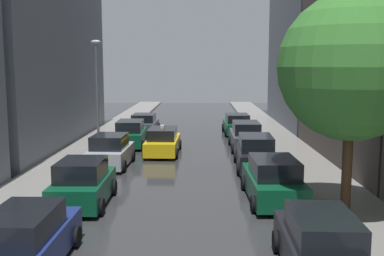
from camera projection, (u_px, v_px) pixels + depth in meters
The scene contains 17 objects.
ground_plane at pixel (188, 146), 30.98m from camera, with size 28.00×72.00×0.04m, color #333336.
sidewalk_left at pixel (93, 145), 31.10m from camera, with size 3.00×72.00×0.15m, color gray.
sidewalk_right at pixel (285, 145), 30.83m from camera, with size 3.00×72.00×0.15m, color gray.
building_left_mid at pixel (29, 56), 31.49m from camera, with size 6.00×19.77×12.08m, color slate.
parked_car_left_nearest at pixel (26, 242), 12.11m from camera, with size 2.01×4.64×1.70m.
parked_car_left_second at pixel (83, 184), 17.83m from camera, with size 2.16×4.11×1.81m.
parked_car_left_third at pixel (110, 152), 24.55m from camera, with size 2.21×4.06×1.77m.
parked_car_left_fourth at pixel (131, 134), 30.83m from camera, with size 2.18×4.58×1.76m.
parked_car_left_fifth at pixel (144, 124), 36.86m from camera, with size 2.21×4.26×1.56m.
parked_car_right_nearest at pixel (320, 247), 11.73m from camera, with size 2.06×4.56×1.73m.
parked_car_right_second at pixel (273, 181), 18.36m from camera, with size 2.27×4.76×1.78m.
parked_car_right_third at pixel (255, 153), 24.00m from camera, with size 2.19×4.78×1.81m.
parked_car_right_fourth at pixel (246, 137), 29.65m from camera, with size 2.07×4.77×1.82m.
parked_car_right_fifth at pixel (237, 125), 36.26m from camera, with size 2.26×4.36×1.61m.
taxi_midroad at pixel (163, 142), 28.12m from camera, with size 2.14×4.71×1.81m.
street_tree_right at pixel (352, 67), 15.92m from camera, with size 5.18×5.18×7.81m.
lamp_post_left at pixel (97, 87), 28.19m from camera, with size 0.60×0.28×6.80m.
Camera 1 is at (0.90, -6.51, 5.42)m, focal length 42.86 mm.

